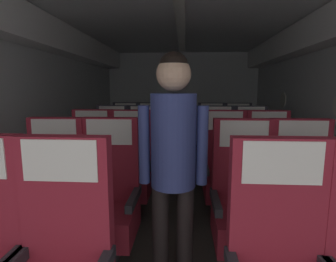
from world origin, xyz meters
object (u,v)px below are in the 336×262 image
(seat_d_left_aisle, at_px, (143,153))
(seat_d_right_window, at_px, (217,154))
(seat_c_right_window, at_px, (225,172))
(seat_e_right_aisle, at_px, (238,142))
(seat_e_left_window, at_px, (125,141))
(flight_attendant, at_px, (173,152))
(seat_e_right_window, at_px, (211,142))
(seat_c_left_window, at_px, (91,169))
(seat_d_left_window, at_px, (111,152))
(seat_b_right_aisle, at_px, (302,207))
(seat_b_left_aisle, at_px, (108,202))
(seat_b_left_window, at_px, (53,202))
(seat_c_left_aisle, at_px, (130,171))
(seat_d_right_aisle, at_px, (251,154))
(seat_c_right_aisle, at_px, (268,173))
(seat_b_right_window, at_px, (243,207))
(seat_e_left_aisle, at_px, (150,141))

(seat_d_left_aisle, relative_size, seat_d_right_window, 1.00)
(seat_c_right_window, distance_m, seat_e_right_aisle, 1.69)
(seat_e_left_window, relative_size, flight_attendant, 0.72)
(seat_e_right_window, relative_size, flight_attendant, 0.72)
(seat_c_left_window, distance_m, seat_d_left_window, 0.81)
(seat_b_right_aisle, distance_m, flight_attendant, 1.12)
(seat_b_left_aisle, height_order, seat_e_right_aisle, same)
(flight_attendant, bearing_deg, seat_b_left_window, 164.26)
(seat_b_left_window, relative_size, seat_b_right_aisle, 1.00)
(seat_c_right_window, bearing_deg, seat_e_right_window, 89.52)
(seat_c_left_aisle, bearing_deg, seat_d_right_aisle, 29.32)
(seat_c_right_aisle, distance_m, seat_e_right_aisle, 1.63)
(seat_b_right_window, height_order, seat_c_right_aisle, same)
(seat_d_left_window, relative_size, seat_d_right_window, 1.00)
(seat_d_left_window, bearing_deg, seat_c_left_window, -90.13)
(seat_d_left_window, relative_size, seat_e_left_window, 1.00)
(seat_e_right_aisle, bearing_deg, seat_b_right_window, -100.07)
(seat_d_left_aisle, bearing_deg, seat_c_right_window, -38.87)
(seat_b_right_aisle, distance_m, seat_d_left_window, 2.52)
(seat_b_right_aisle, xyz_separation_m, seat_e_left_window, (-1.91, 2.47, 0.00))
(seat_b_left_aisle, bearing_deg, seat_e_right_aisle, 59.13)
(seat_e_left_aisle, xyz_separation_m, seat_e_right_window, (1.03, -0.01, 0.00))
(seat_e_right_window, bearing_deg, seat_b_left_window, -120.47)
(seat_c_right_window, xyz_separation_m, seat_e_left_window, (-1.45, 1.64, 0.00))
(seat_b_right_window, xyz_separation_m, seat_c_left_aisle, (-1.03, 0.83, 0.00))
(seat_c_left_window, relative_size, seat_d_right_window, 1.00)
(seat_d_left_aisle, bearing_deg, seat_c_left_window, -119.10)
(seat_b_left_aisle, distance_m, seat_b_right_aisle, 1.47)
(seat_b_right_window, relative_size, seat_c_left_window, 1.00)
(seat_c_right_aisle, xyz_separation_m, seat_d_left_aisle, (-1.47, 0.81, 0.00))
(seat_c_right_aisle, distance_m, seat_d_right_window, 0.92)
(seat_d_left_window, distance_m, seat_d_right_window, 1.48)
(seat_d_left_aisle, bearing_deg, seat_e_right_aisle, 29.14)
(seat_b_left_aisle, relative_size, seat_b_right_window, 1.00)
(seat_b_right_aisle, height_order, seat_c_right_window, same)
(seat_c_left_aisle, relative_size, seat_c_right_window, 1.00)
(seat_d_left_window, bearing_deg, seat_d_right_aisle, -0.13)
(seat_c_left_aisle, relative_size, seat_d_left_window, 1.00)
(seat_b_right_window, height_order, seat_d_left_window, same)
(seat_b_left_window, height_order, seat_b_left_aisle, same)
(seat_c_right_aisle, bearing_deg, seat_e_right_window, 104.91)
(seat_c_right_aisle, bearing_deg, seat_c_right_window, -179.63)
(seat_b_right_window, xyz_separation_m, seat_d_right_aisle, (0.45, 1.66, 0.00))
(seat_c_right_window, distance_m, seat_d_left_aisle, 1.30)
(flight_attendant, bearing_deg, seat_e_left_window, 110.55)
(seat_b_left_aisle, relative_size, seat_d_left_aisle, 1.00)
(seat_e_right_aisle, bearing_deg, seat_d_right_window, -117.95)
(seat_b_right_aisle, relative_size, seat_e_right_aisle, 1.00)
(seat_c_left_aisle, relative_size, seat_e_right_window, 1.00)
(seat_c_right_window, relative_size, seat_d_left_window, 1.00)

